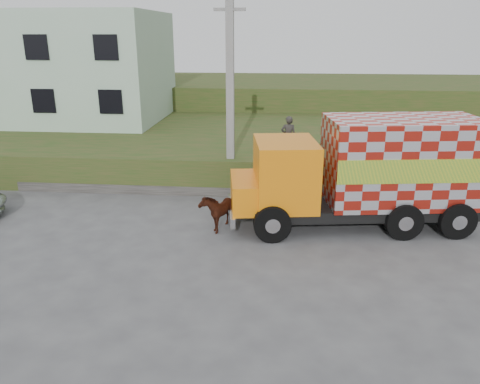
# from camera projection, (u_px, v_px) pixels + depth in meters

# --- Properties ---
(ground) EXTENTS (120.00, 120.00, 0.00)m
(ground) POSITION_uv_depth(u_px,v_px,m) (246.00, 239.00, 15.27)
(ground) COLOR #474749
(ground) RESTS_ON ground
(embankment) EXTENTS (40.00, 12.00, 1.50)m
(embankment) POSITION_uv_depth(u_px,v_px,m) (261.00, 146.00, 24.44)
(embankment) COLOR #264818
(embankment) RESTS_ON ground
(embankment_far) EXTENTS (40.00, 12.00, 3.00)m
(embankment_far) POSITION_uv_depth(u_px,v_px,m) (268.00, 100.00, 35.50)
(embankment_far) COLOR #264818
(embankment_far) RESTS_ON ground
(retaining_strip) EXTENTS (16.00, 0.50, 0.40)m
(retaining_strip) POSITION_uv_depth(u_px,v_px,m) (206.00, 190.00, 19.33)
(retaining_strip) COLOR #595651
(retaining_strip) RESTS_ON ground
(building) EXTENTS (10.00, 8.00, 6.00)m
(building) POSITION_uv_depth(u_px,v_px,m) (74.00, 67.00, 26.98)
(building) COLOR #A7C4AB
(building) RESTS_ON embankment
(utility_pole) EXTENTS (1.20, 0.30, 8.00)m
(utility_pole) POSITION_uv_depth(u_px,v_px,m) (230.00, 95.00, 18.36)
(utility_pole) COLOR gray
(utility_pole) RESTS_ON ground
(cargo_truck) EXTENTS (8.64, 3.86, 3.73)m
(cargo_truck) POSITION_uv_depth(u_px,v_px,m) (368.00, 172.00, 15.84)
(cargo_truck) COLOR black
(cargo_truck) RESTS_ON ground
(cow) EXTENTS (1.30, 1.71, 1.32)m
(cow) POSITION_uv_depth(u_px,v_px,m) (219.00, 210.00, 15.96)
(cow) COLOR black
(cow) RESTS_ON ground
(pedestrian) EXTENTS (0.63, 0.43, 1.69)m
(pedestrian) POSITION_uv_depth(u_px,v_px,m) (288.00, 137.00, 19.12)
(pedestrian) COLOR #322F2C
(pedestrian) RESTS_ON embankment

